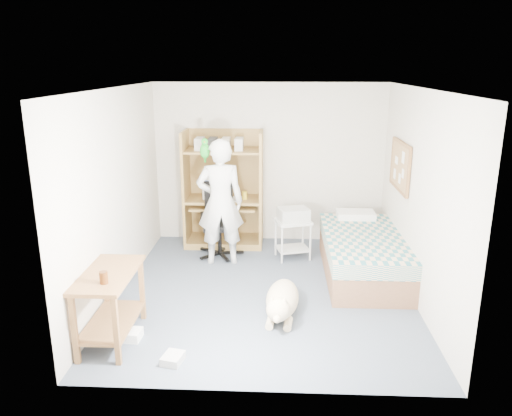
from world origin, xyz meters
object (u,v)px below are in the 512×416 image
Objects in this scene: dog at (282,300)px; printer_cart at (293,233)px; side_desk at (110,296)px; office_chair at (219,230)px; person at (220,202)px; computer_hutch at (224,194)px; bed at (363,254)px.

printer_cart is at bearing 90.88° from dog.
side_desk is 0.93× the size of office_chair.
side_desk is at bearing -145.49° from printer_cart.
office_chair is 0.60× the size of person.
side_desk is 2.37m from person.
computer_hutch is at bearing 117.27° from dog.
dog is (-1.09, -1.22, -0.10)m from bed.
computer_hutch is 1.67× the size of office_chair.
printer_cart is (1.92, 2.36, -0.11)m from side_desk.
bed is at bearing -46.85° from printer_cart.
bed is 1.13× the size of person.
computer_hutch is at bearing 150.71° from bed.
bed is at bearing 54.31° from dog.
side_desk reaches higher than printer_cart.
dog is 1.98× the size of printer_cart.
bed is 2.02× the size of side_desk.
computer_hutch reaches higher than bed.
office_chair is 2.10m from dog.
computer_hutch is 0.89× the size of bed.
computer_hutch is 0.79m from person.
side_desk is at bearing -155.18° from dog.
office_chair is at bearing -92.73° from computer_hutch.
office_chair reaches higher than printer_cart.
bed reaches higher than dog.
bed is 1.87× the size of office_chair.
bed is at bearing -29.29° from computer_hutch.
dog is at bearing 111.24° from person.
office_chair reaches higher than side_desk.
side_desk is (-2.85, -1.82, 0.21)m from bed.
person is 1.92m from dog.
dog is at bearing -68.87° from computer_hutch.
side_desk is at bearing 59.80° from person.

